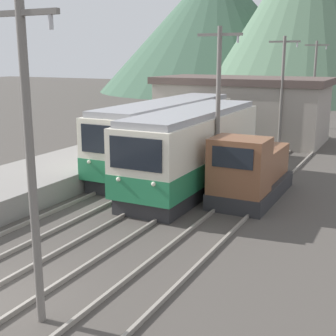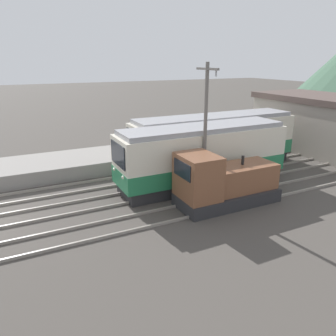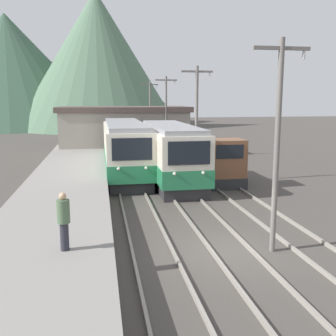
{
  "view_description": "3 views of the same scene",
  "coord_description": "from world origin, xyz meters",
  "px_view_note": "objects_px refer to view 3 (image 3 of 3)",
  "views": [
    {
      "loc": [
        9.01,
        -7.86,
        6.24
      ],
      "look_at": [
        0.03,
        9.82,
        1.45
      ],
      "focal_mm": 50.0,
      "sensor_mm": 36.0,
      "label": 1
    },
    {
      "loc": [
        16.67,
        1.68,
        7.55
      ],
      "look_at": [
        -0.06,
        9.95,
        1.36
      ],
      "focal_mm": 35.0,
      "sensor_mm": 36.0,
      "label": 2
    },
    {
      "loc": [
        -4.32,
        -12.87,
        5.45
      ],
      "look_at": [
        -0.36,
        10.0,
        1.34
      ],
      "focal_mm": 42.0,
      "sensor_mm": 36.0,
      "label": 3
    }
  ],
  "objects_px": {
    "catenary_mast_distant": "(150,110)",
    "commuter_train_center": "(171,156)",
    "shunting_locomotive": "(217,164)",
    "catenary_mast_near": "(277,140)",
    "catenary_mast_mid": "(197,121)",
    "catenary_mast_far": "(166,114)",
    "commuter_train_left": "(125,151)",
    "person_on_platform": "(64,219)"
  },
  "relations": [
    {
      "from": "shunting_locomotive",
      "to": "catenary_mast_distant",
      "type": "relative_size",
      "value": 0.77
    },
    {
      "from": "catenary_mast_near",
      "to": "catenary_mast_distant",
      "type": "bearing_deg",
      "value": 90.0
    },
    {
      "from": "catenary_mast_distant",
      "to": "person_on_platform",
      "type": "relative_size",
      "value": 4.19
    },
    {
      "from": "catenary_mast_distant",
      "to": "person_on_platform",
      "type": "distance_m",
      "value": 36.6
    },
    {
      "from": "shunting_locomotive",
      "to": "catenary_mast_far",
      "type": "xyz_separation_m",
      "value": [
        -1.49,
        11.28,
        2.84
      ]
    },
    {
      "from": "shunting_locomotive",
      "to": "catenary_mast_near",
      "type": "distance_m",
      "value": 12.29
    },
    {
      "from": "commuter_train_center",
      "to": "shunting_locomotive",
      "type": "height_order",
      "value": "commuter_train_center"
    },
    {
      "from": "commuter_train_center",
      "to": "catenary_mast_mid",
      "type": "height_order",
      "value": "catenary_mast_mid"
    },
    {
      "from": "catenary_mast_mid",
      "to": "catenary_mast_far",
      "type": "relative_size",
      "value": 1.0
    },
    {
      "from": "catenary_mast_near",
      "to": "catenary_mast_distant",
      "type": "distance_m",
      "value": 34.72
    },
    {
      "from": "person_on_platform",
      "to": "catenary_mast_far",
      "type": "bearing_deg",
      "value": 73.53
    },
    {
      "from": "shunting_locomotive",
      "to": "person_on_platform",
      "type": "distance_m",
      "value": 15.61
    },
    {
      "from": "commuter_train_left",
      "to": "catenary_mast_far",
      "type": "distance_m",
      "value": 9.34
    },
    {
      "from": "shunting_locomotive",
      "to": "person_on_platform",
      "type": "bearing_deg",
      "value": -123.74
    },
    {
      "from": "commuter_train_center",
      "to": "person_on_platform",
      "type": "height_order",
      "value": "commuter_train_center"
    },
    {
      "from": "shunting_locomotive",
      "to": "catenary_mast_distant",
      "type": "height_order",
      "value": "catenary_mast_distant"
    },
    {
      "from": "commuter_train_left",
      "to": "shunting_locomotive",
      "type": "height_order",
      "value": "commuter_train_left"
    },
    {
      "from": "shunting_locomotive",
      "to": "catenary_mast_far",
      "type": "bearing_deg",
      "value": 97.54
    },
    {
      "from": "shunting_locomotive",
      "to": "catenary_mast_mid",
      "type": "relative_size",
      "value": 0.77
    },
    {
      "from": "commuter_train_left",
      "to": "catenary_mast_far",
      "type": "height_order",
      "value": "catenary_mast_far"
    },
    {
      "from": "catenary_mast_near",
      "to": "catenary_mast_far",
      "type": "bearing_deg",
      "value": 90.0
    },
    {
      "from": "commuter_train_left",
      "to": "commuter_train_center",
      "type": "xyz_separation_m",
      "value": [
        2.8,
        -2.76,
        -0.01
      ]
    },
    {
      "from": "catenary_mast_near",
      "to": "catenary_mast_distant",
      "type": "xyz_separation_m",
      "value": [
        0.0,
        34.72,
        0.0
      ]
    },
    {
      "from": "catenary_mast_mid",
      "to": "catenary_mast_distant",
      "type": "distance_m",
      "value": 23.15
    },
    {
      "from": "commuter_train_left",
      "to": "catenary_mast_mid",
      "type": "bearing_deg",
      "value": -39.92
    },
    {
      "from": "shunting_locomotive",
      "to": "catenary_mast_mid",
      "type": "height_order",
      "value": "catenary_mast_mid"
    },
    {
      "from": "commuter_train_left",
      "to": "catenary_mast_mid",
      "type": "xyz_separation_m",
      "value": [
        4.31,
        -3.6,
        2.28
      ]
    },
    {
      "from": "shunting_locomotive",
      "to": "commuter_train_left",
      "type": "bearing_deg",
      "value": 150.29
    },
    {
      "from": "catenary_mast_near",
      "to": "person_on_platform",
      "type": "xyz_separation_m",
      "value": [
        -7.17,
        -1.1,
        -2.12
      ]
    },
    {
      "from": "catenary_mast_near",
      "to": "catenary_mast_distant",
      "type": "relative_size",
      "value": 1.0
    },
    {
      "from": "shunting_locomotive",
      "to": "catenary_mast_near",
      "type": "xyz_separation_m",
      "value": [
        -1.49,
        -11.87,
        2.84
      ]
    },
    {
      "from": "commuter_train_left",
      "to": "shunting_locomotive",
      "type": "distance_m",
      "value": 6.7
    },
    {
      "from": "commuter_train_left",
      "to": "person_on_platform",
      "type": "height_order",
      "value": "commuter_train_left"
    },
    {
      "from": "commuter_train_left",
      "to": "person_on_platform",
      "type": "distance_m",
      "value": 16.53
    },
    {
      "from": "catenary_mast_mid",
      "to": "shunting_locomotive",
      "type": "bearing_deg",
      "value": 11.15
    },
    {
      "from": "shunting_locomotive",
      "to": "catenary_mast_distant",
      "type": "distance_m",
      "value": 23.08
    },
    {
      "from": "catenary_mast_far",
      "to": "person_on_platform",
      "type": "bearing_deg",
      "value": -106.47
    },
    {
      "from": "commuter_train_left",
      "to": "person_on_platform",
      "type": "bearing_deg",
      "value": -99.97
    },
    {
      "from": "shunting_locomotive",
      "to": "catenary_mast_near",
      "type": "height_order",
      "value": "catenary_mast_near"
    },
    {
      "from": "catenary_mast_distant",
      "to": "catenary_mast_near",
      "type": "bearing_deg",
      "value": -90.0
    },
    {
      "from": "catenary_mast_distant",
      "to": "commuter_train_center",
      "type": "bearing_deg",
      "value": -93.87
    },
    {
      "from": "commuter_train_left",
      "to": "commuter_train_center",
      "type": "distance_m",
      "value": 3.93
    }
  ]
}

